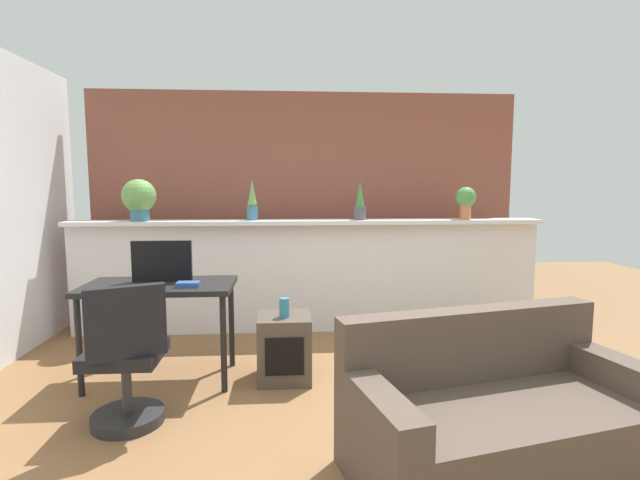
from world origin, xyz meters
The scene contains 15 objects.
ground_plane centered at (0.00, 0.00, 0.00)m, with size 12.00×12.00×0.00m, color brown.
divider_wall centered at (0.00, 2.00, 0.55)m, with size 4.69×0.16×1.10m, color silver.
plant_shelf centered at (0.00, 1.96, 1.12)m, with size 4.69×0.31×0.04m, color silver.
brick_wall_behind centered at (0.00, 2.60, 1.25)m, with size 4.69×0.10×2.50m, color brown.
potted_plant_0 centered at (-1.63, 1.92, 1.36)m, with size 0.32×0.32×0.40m.
potted_plant_1 centered at (-0.56, 1.99, 1.31)m, with size 0.11×0.11×0.41m.
potted_plant_2 centered at (0.51, 1.95, 1.30)m, with size 0.12×0.12×0.39m.
potted_plant_3 centered at (1.60, 1.95, 1.34)m, with size 0.20×0.20×0.33m.
desk centered at (-1.18, 0.81, 0.67)m, with size 1.10×0.60×0.75m.
tv_monitor centered at (-1.17, 0.89, 0.91)m, with size 0.45×0.04×0.31m, color black.
office_chair centered at (-1.20, 0.09, 0.39)m, with size 0.51×0.51×0.91m.
side_cube_shelf centered at (-0.24, 0.76, 0.25)m, with size 0.40×0.41×0.50m.
vase_on_shelf centered at (-0.24, 0.72, 0.57)m, with size 0.08×0.08×0.14m, color teal.
book_on_desk centered at (-0.94, 0.68, 0.77)m, with size 0.16×0.10×0.04m, color #2D4C8C.
couch centered at (0.86, -0.50, 0.28)m, with size 1.69×1.09×0.80m.
Camera 1 is at (-0.22, -2.77, 1.48)m, focal length 26.72 mm.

